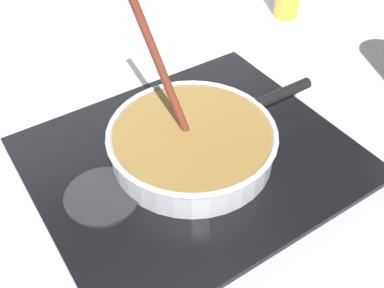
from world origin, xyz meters
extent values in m
cube|color=#B7B7BC|center=(0.00, 0.00, -0.02)|extent=(2.40, 1.60, 0.04)
cube|color=black|center=(-0.01, 0.22, 0.01)|extent=(0.56, 0.48, 0.01)
torus|color=#592D0C|center=(-0.01, 0.22, 0.02)|extent=(0.18, 0.18, 0.01)
cylinder|color=#262628|center=(-0.19, 0.22, 0.01)|extent=(0.13, 0.13, 0.01)
cylinder|color=silver|center=(-0.01, 0.22, 0.04)|extent=(0.29, 0.29, 0.06)
cylinder|color=olive|center=(-0.01, 0.22, 0.04)|extent=(0.28, 0.28, 0.05)
torus|color=silver|center=(-0.01, 0.22, 0.07)|extent=(0.30, 0.30, 0.01)
cylinder|color=black|center=(0.20, 0.22, 0.07)|extent=(0.13, 0.02, 0.02)
cylinder|color=#EDD88C|center=(0.01, 0.25, 0.06)|extent=(0.03, 0.03, 0.01)
cylinder|color=#EDD88C|center=(0.01, 0.17, 0.06)|extent=(0.03, 0.03, 0.01)
cylinder|color=beige|center=(-0.04, 0.16, 0.06)|extent=(0.03, 0.03, 0.01)
cylinder|color=beige|center=(0.09, 0.26, 0.06)|extent=(0.03, 0.03, 0.01)
cylinder|color=maroon|center=(-0.04, 0.27, 0.19)|extent=(0.07, 0.11, 0.28)
cube|color=brown|center=(-0.01, 0.23, 0.05)|extent=(0.05, 0.05, 0.01)
camera|label=1|loc=(-0.34, -0.27, 0.60)|focal=42.32mm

